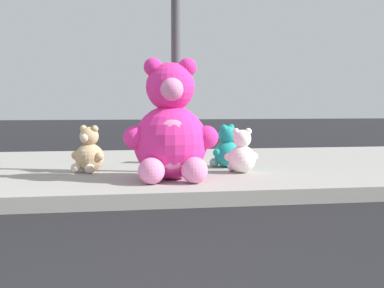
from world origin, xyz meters
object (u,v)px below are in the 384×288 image
object	(u,v)px
plush_tan	(89,153)
plush_yellow	(178,147)
plush_pink_large	(171,131)
plush_teal	(226,150)
plush_white	(242,155)
sign_pole	(176,28)

from	to	relation	value
plush_tan	plush_yellow	distance (m)	1.39
plush_pink_large	plush_yellow	distance (m)	1.56
plush_teal	plush_tan	size ratio (longest dim) A/B	0.99
plush_pink_large	plush_tan	size ratio (longest dim) A/B	2.33
plush_teal	plush_tan	xyz separation A→B (m)	(-1.74, -0.19, 0.00)
plush_yellow	plush_tan	bearing A→B (deg)	-147.94
plush_white	plush_tan	size ratio (longest dim) A/B	0.95
plush_white	plush_teal	bearing A→B (deg)	96.20
plush_teal	plush_yellow	world-z (taller)	plush_teal
plush_pink_large	plush_white	xyz separation A→B (m)	(0.90, 0.42, -0.31)
plush_teal	plush_tan	bearing A→B (deg)	-173.75
plush_teal	plush_yellow	bearing A→B (deg)	135.47
sign_pole	plush_white	distance (m)	1.68
sign_pole	plush_pink_large	xyz separation A→B (m)	(-0.14, -0.59, -1.18)
plush_pink_large	plush_teal	size ratio (longest dim) A/B	2.35
plush_white	plush_tan	bearing A→B (deg)	168.91
sign_pole	plush_yellow	size ratio (longest dim) A/B	5.86
sign_pole	plush_pink_large	distance (m)	1.32
plush_tan	plush_pink_large	bearing A→B (deg)	-40.64
plush_teal	plush_white	xyz separation A→B (m)	(0.06, -0.54, -0.01)
plush_pink_large	plush_yellow	xyz separation A→B (m)	(0.28, 1.51, -0.30)
sign_pole	plush_yellow	distance (m)	1.75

